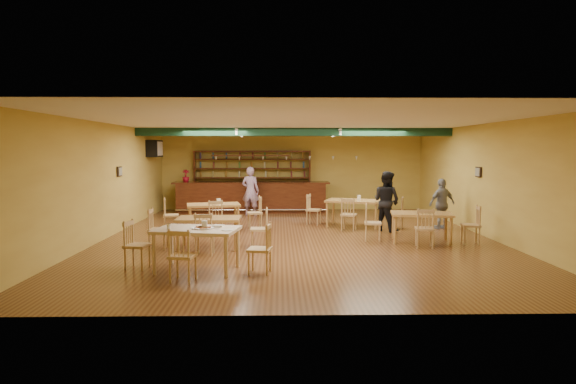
{
  "coord_description": "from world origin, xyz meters",
  "views": [
    {
      "loc": [
        -0.49,
        -12.5,
        2.3
      ],
      "look_at": [
        -0.25,
        0.6,
        1.15
      ],
      "focal_mm": 29.89,
      "sensor_mm": 36.0,
      "label": 1
    }
  ],
  "objects_px": {
    "dining_table_b": "(354,213)",
    "dining_table_d": "(421,227)",
    "dining_table_a": "(214,217)",
    "dining_table_c": "(209,233)",
    "bar_counter": "(252,197)",
    "patron_right_a": "(386,201)",
    "patron_bar": "(250,191)",
    "near_table": "(197,250)"
  },
  "relations": [
    {
      "from": "dining_table_b",
      "to": "dining_table_d",
      "type": "distance_m",
      "value": 2.8
    },
    {
      "from": "dining_table_a",
      "to": "dining_table_c",
      "type": "distance_m",
      "value": 2.68
    },
    {
      "from": "dining_table_c",
      "to": "dining_table_d",
      "type": "relative_size",
      "value": 0.99
    },
    {
      "from": "bar_counter",
      "to": "dining_table_d",
      "type": "relative_size",
      "value": 3.88
    },
    {
      "from": "bar_counter",
      "to": "patron_right_a",
      "type": "bearing_deg",
      "value": -45.76
    },
    {
      "from": "dining_table_b",
      "to": "patron_bar",
      "type": "bearing_deg",
      "value": 161.79
    },
    {
      "from": "bar_counter",
      "to": "dining_table_a",
      "type": "height_order",
      "value": "bar_counter"
    },
    {
      "from": "dining_table_d",
      "to": "dining_table_c",
      "type": "bearing_deg",
      "value": -162.38
    },
    {
      "from": "dining_table_b",
      "to": "patron_bar",
      "type": "xyz_separation_m",
      "value": [
        -3.26,
        2.56,
        0.46
      ]
    },
    {
      "from": "bar_counter",
      "to": "patron_bar",
      "type": "distance_m",
      "value": 0.88
    },
    {
      "from": "dining_table_c",
      "to": "dining_table_d",
      "type": "bearing_deg",
      "value": 7.31
    },
    {
      "from": "dining_table_a",
      "to": "dining_table_c",
      "type": "height_order",
      "value": "dining_table_a"
    },
    {
      "from": "dining_table_d",
      "to": "patron_bar",
      "type": "xyz_separation_m",
      "value": [
        -4.56,
        5.03,
        0.49
      ]
    },
    {
      "from": "dining_table_a",
      "to": "patron_right_a",
      "type": "distance_m",
      "value": 4.98
    },
    {
      "from": "bar_counter",
      "to": "near_table",
      "type": "relative_size",
      "value": 3.75
    },
    {
      "from": "dining_table_c",
      "to": "near_table",
      "type": "distance_m",
      "value": 2.1
    },
    {
      "from": "bar_counter",
      "to": "dining_table_b",
      "type": "distance_m",
      "value": 4.71
    },
    {
      "from": "dining_table_a",
      "to": "near_table",
      "type": "bearing_deg",
      "value": -97.48
    },
    {
      "from": "bar_counter",
      "to": "patron_right_a",
      "type": "xyz_separation_m",
      "value": [
        4.07,
        -4.18,
        0.29
      ]
    },
    {
      "from": "dining_table_c",
      "to": "patron_bar",
      "type": "xyz_separation_m",
      "value": [
        0.63,
        5.72,
        0.49
      ]
    },
    {
      "from": "dining_table_a",
      "to": "patron_bar",
      "type": "relative_size",
      "value": 0.87
    },
    {
      "from": "dining_table_a",
      "to": "dining_table_d",
      "type": "xyz_separation_m",
      "value": [
        5.45,
        -1.98,
        -0.01
      ]
    },
    {
      "from": "dining_table_d",
      "to": "patron_right_a",
      "type": "height_order",
      "value": "patron_right_a"
    },
    {
      "from": "bar_counter",
      "to": "near_table",
      "type": "xyz_separation_m",
      "value": [
        -0.54,
        -8.64,
        -0.16
      ]
    },
    {
      "from": "patron_right_a",
      "to": "dining_table_c",
      "type": "bearing_deg",
      "value": 75.98
    },
    {
      "from": "dining_table_a",
      "to": "dining_table_c",
      "type": "xyz_separation_m",
      "value": [
        0.26,
        -2.67,
        -0.01
      ]
    },
    {
      "from": "dining_table_b",
      "to": "patron_bar",
      "type": "height_order",
      "value": "patron_bar"
    },
    {
      "from": "dining_table_b",
      "to": "dining_table_d",
      "type": "relative_size",
      "value": 1.09
    },
    {
      "from": "dining_table_a",
      "to": "dining_table_d",
      "type": "height_order",
      "value": "dining_table_a"
    },
    {
      "from": "dining_table_a",
      "to": "dining_table_b",
      "type": "xyz_separation_m",
      "value": [
        4.15,
        0.5,
        0.03
      ]
    },
    {
      "from": "dining_table_c",
      "to": "patron_bar",
      "type": "relative_size",
      "value": 0.85
    },
    {
      "from": "bar_counter",
      "to": "dining_table_d",
      "type": "distance_m",
      "value": 7.43
    },
    {
      "from": "dining_table_a",
      "to": "dining_table_b",
      "type": "bearing_deg",
      "value": -4.69
    },
    {
      "from": "dining_table_d",
      "to": "dining_table_b",
      "type": "bearing_deg",
      "value": 127.76
    },
    {
      "from": "dining_table_c",
      "to": "near_table",
      "type": "height_order",
      "value": "near_table"
    },
    {
      "from": "patron_bar",
      "to": "patron_right_a",
      "type": "relative_size",
      "value": 1.01
    },
    {
      "from": "near_table",
      "to": "patron_right_a",
      "type": "relative_size",
      "value": 0.9
    },
    {
      "from": "dining_table_d",
      "to": "patron_right_a",
      "type": "relative_size",
      "value": 0.87
    },
    {
      "from": "dining_table_d",
      "to": "patron_bar",
      "type": "height_order",
      "value": "patron_bar"
    },
    {
      "from": "dining_table_c",
      "to": "dining_table_d",
      "type": "distance_m",
      "value": 5.24
    },
    {
      "from": "dining_table_c",
      "to": "patron_right_a",
      "type": "distance_m",
      "value": 5.28
    },
    {
      "from": "dining_table_b",
      "to": "dining_table_a",
      "type": "bearing_deg",
      "value": -153.3
    }
  ]
}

